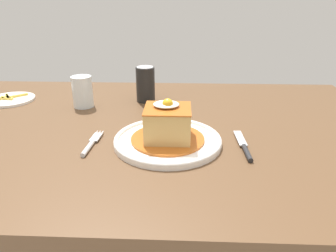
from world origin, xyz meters
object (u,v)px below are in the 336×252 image
fork (91,144)px  side_plate_fries (10,99)px  main_plate (168,140)px  knife (245,148)px  drinking_glass (83,94)px  soda_can (145,84)px

fork → side_plate_fries: size_ratio=0.83×
main_plate → knife: bearing=-9.6°
side_plate_fries → main_plate: bearing=-28.9°
main_plate → fork: main_plate is taller
fork → side_plate_fries: side_plate_fries is taller
fork → side_plate_fries: 0.53m
drinking_glass → main_plate: bearing=-42.4°
side_plate_fries → drinking_glass: bearing=-9.9°
fork → soda_can: (0.10, 0.37, 0.06)m
knife → soda_can: size_ratio=1.33×
fork → side_plate_fries: bearing=138.3°
fork → knife: (0.38, -0.01, 0.00)m
soda_can → drinking_glass: bearing=-161.4°
fork → drinking_glass: size_ratio=1.35×
knife → drinking_glass: size_ratio=1.57×
fork → soda_can: bearing=74.8°
fork → knife: same height
soda_can → drinking_glass: size_ratio=1.18×
drinking_glass → side_plate_fries: 0.29m
soda_can → main_plate: bearing=-74.7°
main_plate → drinking_glass: bearing=137.6°
knife → fork: bearing=179.2°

